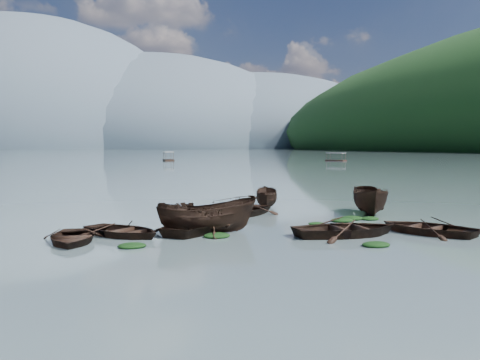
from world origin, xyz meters
name	(u,v)px	position (x,y,z in m)	size (l,w,h in m)	color
ground_plane	(342,253)	(0.00, 0.00, 0.00)	(2400.00, 2400.00, 0.00)	slate
haze_mtn_b	(29,148)	(-60.00, 900.00, 0.00)	(520.00, 520.00, 340.00)	#475666
haze_mtn_c	(154,148)	(140.00, 900.00, 0.00)	(520.00, 520.00, 260.00)	#475666
haze_mtn_d	(252,148)	(320.00, 900.00, 0.00)	(520.00, 520.00, 220.00)	#475666
rowboat_0	(72,242)	(-9.50, 5.51, 0.00)	(2.74, 3.84, 0.80)	black
rowboat_1	(200,231)	(-3.77, 6.61, 0.00)	(3.48, 4.87, 1.01)	black
rowboat_2	(208,233)	(-3.54, 6.01, 0.00)	(1.81, 4.80, 1.85)	black
rowboat_3	(427,233)	(5.96, 2.79, 0.00)	(3.16, 4.42, 0.92)	black
rowboat_4	(347,236)	(2.11, 3.35, 0.00)	(3.44, 4.82, 1.00)	black
rowboat_5	(370,215)	(7.07, 9.33, 0.00)	(1.86, 4.94, 1.91)	black
rowboat_6	(123,236)	(-7.33, 6.47, 0.00)	(2.92, 4.09, 0.85)	black
rowboat_7	(240,216)	(-0.21, 11.35, 0.00)	(3.36, 4.70, 0.97)	black
rowboat_8	(266,207)	(2.79, 14.97, 0.00)	(1.41, 3.74, 1.44)	black
weed_clump_0	(217,237)	(-3.47, 4.79, 0.00)	(1.19, 0.97, 0.26)	black
weed_clump_1	(132,247)	(-7.28, 3.61, 0.00)	(1.13, 0.90, 0.25)	black
weed_clump_2	(376,246)	(1.97, 0.78, 0.00)	(1.16, 0.93, 0.25)	black
weed_clump_3	(370,220)	(5.92, 7.54, 0.00)	(1.02, 0.86, 0.23)	black
weed_clump_4	(342,222)	(4.12, 7.38, 0.00)	(1.23, 0.97, 0.25)	black
weed_clump_6	(316,224)	(2.41, 6.94, 0.00)	(0.84, 0.70, 0.18)	black
weed_clump_7	(351,220)	(4.97, 7.84, 0.00)	(1.25, 1.00, 0.27)	black
pontoon_centre	(169,161)	(17.24, 124.33, 0.00)	(2.49, 5.98, 2.29)	black
pontoon_right	(336,161)	(58.76, 108.20, 0.00)	(2.23, 5.35, 2.05)	black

